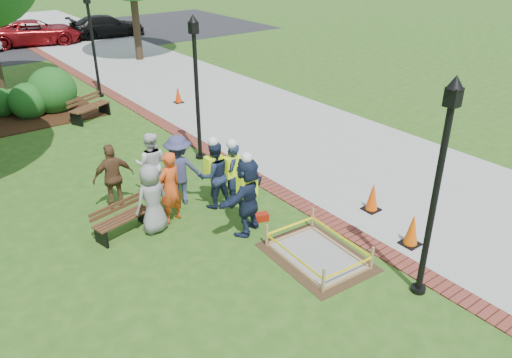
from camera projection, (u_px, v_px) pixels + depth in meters
ground at (271, 244)px, 11.14m from camera, size 100.00×100.00×0.00m
sidewalk at (214, 97)px, 20.96m from camera, size 6.00×60.00×0.02m
brick_edging at (143, 112)px, 19.19m from camera, size 0.50×60.00×0.03m
wet_concrete_pad at (317, 248)px, 10.59m from camera, size 1.84×2.40×0.55m
bench_near at (123, 225)px, 11.42m from camera, size 1.43×0.73×0.74m
bench_far at (90, 112)px, 18.35m from camera, size 1.68×1.15×0.87m
cone_front at (412, 230)px, 10.94m from camera, size 0.40×0.40×0.78m
cone_back at (372, 197)px, 12.31m from camera, size 0.39×0.39×0.77m
cone_far at (178, 95)px, 20.12m from camera, size 0.35×0.35×0.69m
toolbox at (261, 217)px, 12.01m from camera, size 0.42×0.32×0.19m
lamp_near at (439, 177)px, 8.58m from camera, size 0.28×0.28×4.26m
lamp_mid at (196, 79)px, 14.27m from camera, size 0.28×0.28×4.26m
lamp_far at (92, 37)px, 19.95m from camera, size 0.28×0.28×4.26m
shrub_c at (31, 116)px, 18.81m from camera, size 1.38×1.38×1.38m
shrub_d at (56, 110)px, 19.45m from camera, size 1.82×1.82×1.82m
shrub_e at (4, 115)px, 18.93m from camera, size 1.11×1.11×1.11m
casual_person_a at (152, 199)px, 11.29m from camera, size 0.59×0.43×1.67m
casual_person_b at (170, 188)px, 11.65m from camera, size 0.65×0.50×1.79m
casual_person_c at (151, 164)px, 12.90m from camera, size 0.65×0.61×1.72m
casual_person_d at (114, 177)px, 12.22m from camera, size 0.59×0.41×1.72m
casual_person_e at (179, 170)px, 12.45m from camera, size 0.69×0.60×1.84m
hivis_worker_a at (247, 194)px, 11.19m from camera, size 0.69×0.59×2.00m
hivis_worker_b at (232, 172)px, 12.44m from camera, size 0.58×0.61×1.76m
hivis_worker_c at (214, 173)px, 12.29m from camera, size 0.59×0.41×1.88m
parked_car_c at (38, 45)px, 30.67m from camera, size 3.23×5.27×1.60m
parked_car_d at (108, 37)px, 32.88m from camera, size 2.47×4.83×1.52m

